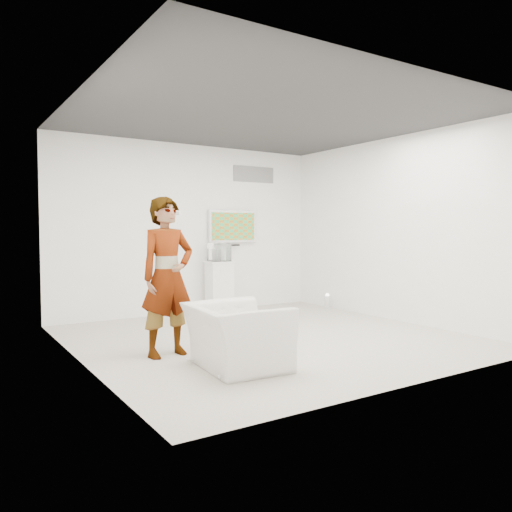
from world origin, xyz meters
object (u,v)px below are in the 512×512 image
object	(u,v)px
pedestal	(219,287)
floor_uplight	(327,301)
tv	(232,226)
person	(167,277)
armchair	(236,336)

from	to	relation	value
pedestal	floor_uplight	world-z (taller)	pedestal
pedestal	tv	bearing A→B (deg)	30.41
person	armchair	size ratio (longest dim) A/B	1.77
armchair	pedestal	distance (m)	3.63
armchair	floor_uplight	bearing A→B (deg)	-49.14
tv	armchair	bearing A→B (deg)	-119.51
tv	floor_uplight	bearing A→B (deg)	-33.04
pedestal	floor_uplight	bearing A→B (deg)	-20.88
floor_uplight	armchair	bearing A→B (deg)	-143.89
tv	person	distance (m)	3.62
pedestal	person	bearing A→B (deg)	-129.83
floor_uplight	tv	bearing A→B (deg)	146.96
pedestal	armchair	bearing A→B (deg)	-115.69
tv	pedestal	xyz separation A→B (m)	(-0.42, -0.24, -1.09)
armchair	person	bearing A→B (deg)	29.89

